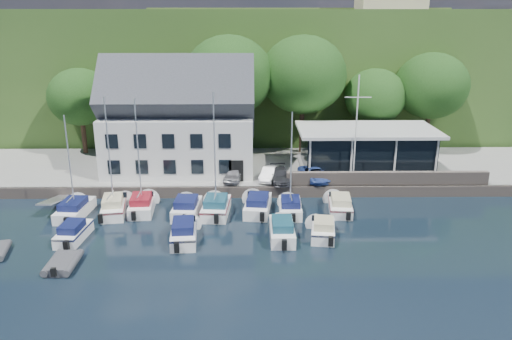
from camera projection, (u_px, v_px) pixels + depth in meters
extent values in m
plane|color=black|center=(254.00, 255.00, 33.88)|extent=(180.00, 180.00, 0.00)
cube|color=gray|center=(252.00, 170.00, 50.39)|extent=(60.00, 13.00, 1.00)
cube|color=#71635A|center=(253.00, 192.00, 44.20)|extent=(60.00, 0.30, 1.00)
cube|color=#2D4E1D|center=(251.00, 56.00, 90.48)|extent=(160.00, 75.00, 16.00)
cube|color=#616D36|center=(292.00, 9.00, 95.72)|extent=(50.00, 30.00, 0.30)
cube|color=#71635A|center=(387.00, 178.00, 44.40)|extent=(18.00, 0.50, 1.20)
imported|color=#9D9DA1|center=(234.00, 174.00, 45.51)|extent=(2.17, 3.81, 1.22)
imported|color=silver|center=(269.00, 174.00, 45.70)|extent=(2.18, 3.76, 1.17)
imported|color=#2A2B2F|center=(280.00, 175.00, 45.24)|extent=(1.99, 4.22, 1.19)
imported|color=#324D9A|center=(314.00, 173.00, 45.58)|extent=(2.37, 3.98, 1.28)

